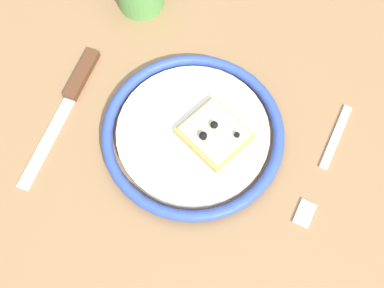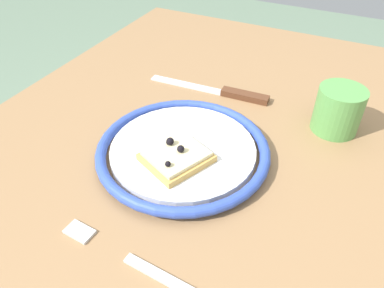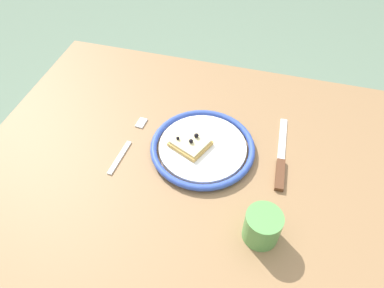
{
  "view_description": "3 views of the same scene",
  "coord_description": "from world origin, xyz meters",
  "px_view_note": "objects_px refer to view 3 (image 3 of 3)",
  "views": [
    {
      "loc": [
        -0.1,
        0.3,
        1.37
      ],
      "look_at": [
        -0.01,
        0.07,
        0.8
      ],
      "focal_mm": 42.6,
      "sensor_mm": 36.0,
      "label": 1
    },
    {
      "loc": [
        -0.38,
        -0.16,
        1.14
      ],
      "look_at": [
        0.01,
        0.03,
        0.78
      ],
      "focal_mm": 34.62,
      "sensor_mm": 36.0,
      "label": 2
    },
    {
      "loc": [
        0.13,
        -0.52,
        1.45
      ],
      "look_at": [
        -0.03,
        0.04,
        0.79
      ],
      "focal_mm": 33.07,
      "sensor_mm": 36.0,
      "label": 3
    }
  ],
  "objects_px": {
    "pizza_slice_near": "(190,143)",
    "cup": "(262,227)",
    "dining_table": "(198,187)",
    "fork": "(128,144)",
    "plate": "(204,148)",
    "knife": "(281,164)"
  },
  "relations": [
    {
      "from": "pizza_slice_near",
      "to": "cup",
      "type": "xyz_separation_m",
      "value": [
        0.2,
        -0.19,
        0.01
      ]
    },
    {
      "from": "dining_table",
      "to": "cup",
      "type": "height_order",
      "value": "cup"
    },
    {
      "from": "fork",
      "to": "cup",
      "type": "height_order",
      "value": "cup"
    },
    {
      "from": "plate",
      "to": "cup",
      "type": "xyz_separation_m",
      "value": [
        0.17,
        -0.19,
        0.03
      ]
    },
    {
      "from": "plate",
      "to": "cup",
      "type": "distance_m",
      "value": 0.26
    },
    {
      "from": "plate",
      "to": "fork",
      "type": "height_order",
      "value": "plate"
    },
    {
      "from": "plate",
      "to": "knife",
      "type": "relative_size",
      "value": 1.09
    },
    {
      "from": "dining_table",
      "to": "plate",
      "type": "bearing_deg",
      "value": 86.14
    },
    {
      "from": "fork",
      "to": "pizza_slice_near",
      "type": "bearing_deg",
      "value": 8.94
    },
    {
      "from": "plate",
      "to": "knife",
      "type": "xyz_separation_m",
      "value": [
        0.19,
        0.0,
        -0.01
      ]
    },
    {
      "from": "knife",
      "to": "fork",
      "type": "height_order",
      "value": "knife"
    },
    {
      "from": "pizza_slice_near",
      "to": "fork",
      "type": "distance_m",
      "value": 0.16
    },
    {
      "from": "dining_table",
      "to": "fork",
      "type": "xyz_separation_m",
      "value": [
        -0.19,
        0.01,
        0.1
      ]
    },
    {
      "from": "pizza_slice_near",
      "to": "knife",
      "type": "xyz_separation_m",
      "value": [
        0.23,
        0.01,
        -0.02
      ]
    },
    {
      "from": "knife",
      "to": "dining_table",
      "type": "bearing_deg",
      "value": -166.52
    },
    {
      "from": "dining_table",
      "to": "knife",
      "type": "height_order",
      "value": "knife"
    },
    {
      "from": "dining_table",
      "to": "plate",
      "type": "distance_m",
      "value": 0.12
    },
    {
      "from": "cup",
      "to": "plate",
      "type": "bearing_deg",
      "value": 131.14
    },
    {
      "from": "pizza_slice_near",
      "to": "knife",
      "type": "bearing_deg",
      "value": 2.14
    },
    {
      "from": "fork",
      "to": "cup",
      "type": "distance_m",
      "value": 0.4
    },
    {
      "from": "plate",
      "to": "dining_table",
      "type": "bearing_deg",
      "value": -93.86
    },
    {
      "from": "dining_table",
      "to": "fork",
      "type": "relative_size",
      "value": 5.46
    }
  ]
}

